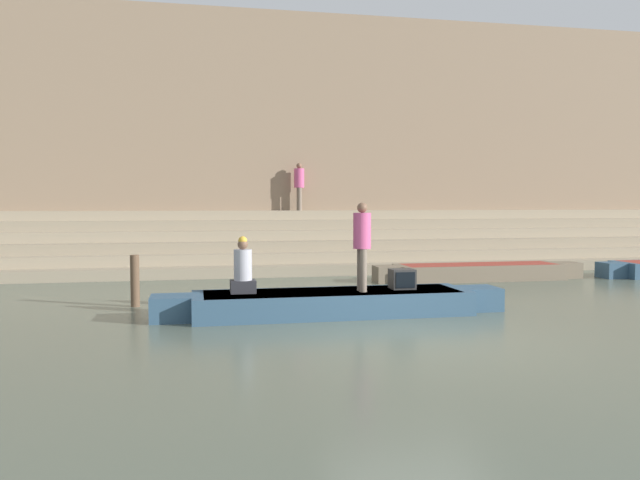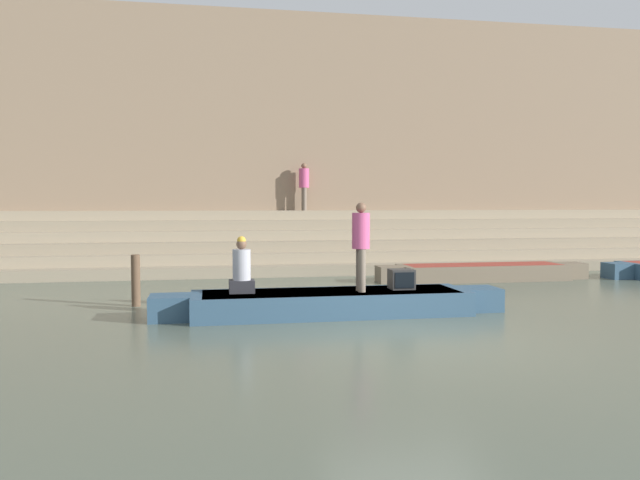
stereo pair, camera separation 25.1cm
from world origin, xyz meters
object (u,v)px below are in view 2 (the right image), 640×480
person_on_steps (304,183)px  mooring_post (136,280)px  moored_boat_shore (483,272)px  rowboat_main (331,302)px  person_standing (361,240)px  person_rowing (242,270)px  tv_set (401,279)px

person_on_steps → mooring_post: bearing=131.3°
moored_boat_shore → person_on_steps: bearing=127.4°
rowboat_main → moored_boat_shore: rowboat_main is taller
person_standing → person_rowing: person_standing is taller
tv_set → person_on_steps: person_on_steps is taller
rowboat_main → person_rowing: bearing=173.1°
tv_set → mooring_post: size_ratio=0.43×
person_standing → mooring_post: (-4.30, 1.79, -0.88)m
rowboat_main → person_on_steps: (0.97, 9.64, 2.54)m
moored_boat_shore → person_rowing: bearing=-148.8°
rowboat_main → tv_set: size_ratio=14.58×
rowboat_main → person_rowing: size_ratio=6.35×
person_standing → tv_set: (0.86, 0.18, -0.77)m
person_standing → mooring_post: 4.74m
tv_set → person_on_steps: size_ratio=0.28×
tv_set → moored_boat_shore: (3.71, 4.36, -0.41)m
rowboat_main → person_standing: 1.30m
person_rowing → mooring_post: person_rowing is taller
rowboat_main → person_rowing: person_rowing is taller
person_standing → moored_boat_shore: 6.55m
person_rowing → moored_boat_shore: (6.79, 4.31, -0.64)m
rowboat_main → person_rowing: 1.79m
person_rowing → moored_boat_shore: bearing=18.9°
mooring_post → person_on_steps: person_on_steps is taller
moored_boat_shore → person_on_steps: size_ratio=3.69×
person_on_steps → moored_boat_shore: bearing=-159.5°
moored_boat_shore → tv_set: bearing=-131.6°
tv_set → person_on_steps: 9.82m
moored_boat_shore → mooring_post: mooring_post is taller
person_on_steps → tv_set: bearing=164.6°
mooring_post → person_rowing: bearing=-37.1°
rowboat_main → person_on_steps: 10.02m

